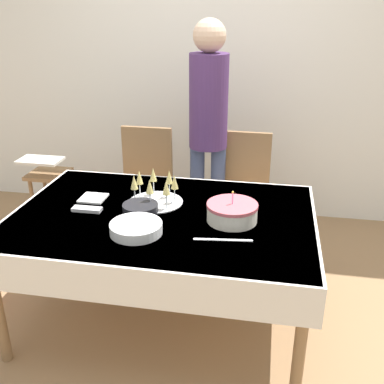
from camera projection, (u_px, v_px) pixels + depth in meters
ground_plane at (166, 317)px, 2.83m from camera, size 12.00×12.00×0.00m
wall_back at (209, 64)px, 3.86m from camera, size 8.00×0.05×2.70m
dining_table at (163, 229)px, 2.59m from camera, size 1.71×1.17×0.72m
dining_chair_far_left at (144, 184)px, 3.51m from camera, size 0.42×0.42×0.95m
dining_chair_far_right at (241, 191)px, 3.38m from camera, size 0.43×0.43×0.95m
birthday_cake at (232, 212)px, 2.45m from camera, size 0.28×0.28×0.18m
champagne_tray at (155, 189)px, 2.67m from camera, size 0.33×0.33×0.18m
plate_stack_main at (136, 228)px, 2.33m from camera, size 0.27×0.27×0.06m
plate_stack_dessert at (140, 208)px, 2.57m from camera, size 0.20×0.20×0.05m
cake_knife at (223, 240)px, 2.27m from camera, size 0.30×0.05×0.00m
fork_pile at (87, 209)px, 2.58m from camera, size 0.17×0.06×0.02m
napkin_pile at (93, 198)px, 2.74m from camera, size 0.15×0.15×0.01m
person_standing at (208, 118)px, 3.25m from camera, size 0.28×0.28×1.74m
high_chair at (48, 183)px, 3.65m from camera, size 0.33×0.35×0.71m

